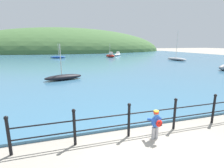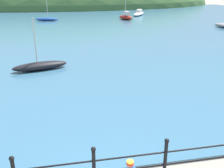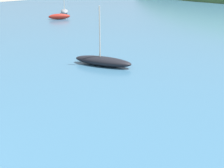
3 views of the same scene
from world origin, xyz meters
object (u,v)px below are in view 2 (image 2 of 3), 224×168
boat_white_sailboat (126,17)px  boat_blue_hull (40,66)px  boat_mid_harbor (47,19)px  boat_twin_mast (139,13)px

boat_white_sailboat → boat_blue_hull: size_ratio=0.93×
boat_mid_harbor → boat_white_sailboat: boat_mid_harbor is taller
boat_mid_harbor → boat_twin_mast: size_ratio=0.66×
boat_twin_mast → boat_blue_hull: bearing=-117.1°
boat_blue_hull → boat_twin_mast: bearing=62.9°
boat_twin_mast → boat_blue_hull: boat_blue_hull is taller
boat_twin_mast → boat_white_sailboat: 6.62m
boat_mid_harbor → boat_blue_hull: size_ratio=1.01×
boat_twin_mast → boat_blue_hull: 31.60m
boat_mid_harbor → boat_twin_mast: bearing=17.9°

